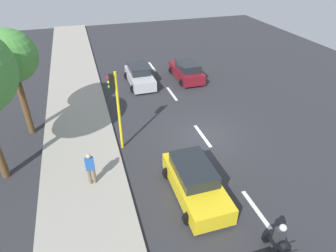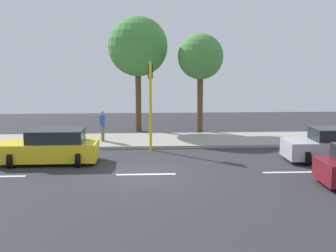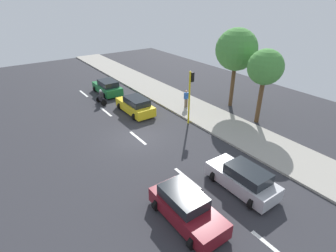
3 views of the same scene
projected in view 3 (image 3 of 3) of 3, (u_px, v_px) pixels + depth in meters
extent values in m
cube|color=#2D2D33|center=(138.00, 139.00, 20.19)|extent=(40.00, 60.00, 0.10)
cube|color=#9E998E|center=(206.00, 115.00, 23.73)|extent=(4.00, 60.00, 0.15)
cube|color=white|center=(274.00, 250.00, 11.45)|extent=(0.20, 2.40, 0.01)
cube|color=white|center=(187.00, 178.00, 15.81)|extent=(0.20, 2.40, 0.01)
cube|color=white|center=(138.00, 138.00, 20.16)|extent=(0.20, 2.40, 0.01)
cube|color=white|center=(106.00, 112.00, 24.52)|extent=(0.20, 2.40, 0.01)
cube|color=white|center=(84.00, 94.00, 28.88)|extent=(0.20, 2.40, 0.01)
cube|color=maroon|center=(187.00, 211.00, 12.70)|extent=(1.76, 4.21, 0.80)
cube|color=#1E2328|center=(183.00, 196.00, 12.63)|extent=(1.48, 2.36, 0.56)
cylinder|color=black|center=(219.00, 226.00, 12.20)|extent=(0.64, 0.22, 0.64)
cylinder|color=black|center=(193.00, 242.00, 11.40)|extent=(0.64, 0.22, 0.64)
cylinder|color=black|center=(182.00, 193.00, 14.21)|extent=(0.64, 0.22, 0.64)
cylinder|color=black|center=(158.00, 205.00, 13.42)|extent=(0.64, 0.22, 0.64)
cube|color=#1E7238|center=(107.00, 88.00, 28.73)|extent=(1.85, 4.07, 0.80)
cube|color=#1E2328|center=(108.00, 83.00, 28.19)|extent=(1.56, 2.28, 0.56)
cylinder|color=black|center=(96.00, 89.00, 29.40)|extent=(0.64, 0.22, 0.64)
cylinder|color=black|center=(109.00, 86.00, 30.24)|extent=(0.64, 0.22, 0.64)
cylinder|color=black|center=(106.00, 96.00, 27.45)|extent=(0.64, 0.22, 0.64)
cylinder|color=black|center=(120.00, 93.00, 28.29)|extent=(0.64, 0.22, 0.64)
cube|color=#B7B7BC|center=(242.00, 180.00, 14.78)|extent=(1.72, 4.15, 0.80)
cube|color=#1E2328|center=(248.00, 173.00, 14.23)|extent=(1.44, 2.32, 0.56)
cylinder|color=black|center=(214.00, 176.00, 15.50)|extent=(0.64, 0.22, 0.64)
cylinder|color=black|center=(232.00, 167.00, 16.27)|extent=(0.64, 0.22, 0.64)
cylinder|color=black|center=(252.00, 203.00, 13.52)|extent=(0.64, 0.22, 0.64)
cylinder|color=black|center=(270.00, 192.00, 14.29)|extent=(0.64, 0.22, 0.64)
cube|color=yellow|center=(135.00, 107.00, 24.20)|extent=(1.82, 4.35, 0.80)
cube|color=#1E2328|center=(137.00, 101.00, 23.63)|extent=(1.53, 2.43, 0.56)
cylinder|color=black|center=(120.00, 106.00, 24.93)|extent=(0.64, 0.22, 0.64)
cylinder|color=black|center=(135.00, 102.00, 25.76)|extent=(0.64, 0.22, 0.64)
cylinder|color=black|center=(135.00, 117.00, 22.85)|extent=(0.64, 0.22, 0.64)
cylinder|color=black|center=(151.00, 112.00, 23.67)|extent=(0.64, 0.22, 0.64)
cylinder|color=black|center=(99.00, 99.00, 26.55)|extent=(0.60, 0.10, 0.60)
cylinder|color=black|center=(104.00, 103.00, 25.68)|extent=(0.60, 0.10, 0.60)
cube|color=black|center=(101.00, 99.00, 25.96)|extent=(0.28, 1.10, 0.36)
sphere|color=black|center=(100.00, 97.00, 26.03)|extent=(0.32, 0.32, 0.32)
cylinder|color=black|center=(99.00, 94.00, 26.20)|extent=(0.55, 0.04, 0.04)
cube|color=#333338|center=(101.00, 95.00, 25.68)|extent=(0.36, 0.24, 0.60)
sphere|color=silver|center=(100.00, 91.00, 25.54)|extent=(0.26, 0.26, 0.26)
cylinder|color=#72604C|center=(185.00, 103.00, 24.93)|extent=(0.16, 0.16, 0.85)
cylinder|color=#72604C|center=(187.00, 103.00, 25.03)|extent=(0.16, 0.16, 0.85)
cube|color=#2659B2|center=(186.00, 96.00, 24.65)|extent=(0.40, 0.24, 0.60)
sphere|color=tan|center=(186.00, 91.00, 24.46)|extent=(0.22, 0.22, 0.22)
cylinder|color=yellow|center=(189.00, 98.00, 21.39)|extent=(0.14, 0.14, 4.50)
cube|color=black|center=(192.00, 77.00, 20.71)|extent=(0.24, 0.24, 0.76)
sphere|color=red|center=(194.00, 74.00, 20.66)|extent=(0.16, 0.16, 0.16)
sphere|color=#F2A50C|center=(193.00, 77.00, 20.77)|extent=(0.16, 0.16, 0.16)
sphere|color=green|center=(193.00, 80.00, 20.88)|extent=(0.16, 0.16, 0.16)
cylinder|color=brown|center=(260.00, 101.00, 21.83)|extent=(0.36, 0.36, 3.77)
sphere|color=#478C3D|center=(265.00, 67.00, 20.52)|extent=(2.80, 2.80, 2.80)
cylinder|color=brown|center=(232.00, 86.00, 25.00)|extent=(0.36, 0.36, 4.07)
sphere|color=#478C3D|center=(237.00, 49.00, 23.47)|extent=(3.74, 3.74, 3.74)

